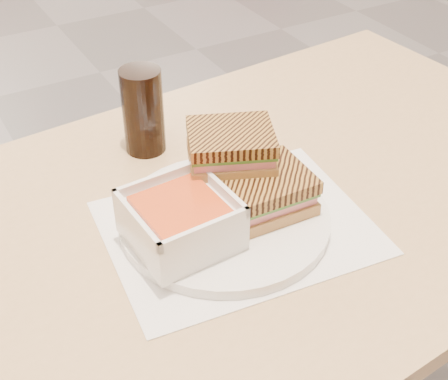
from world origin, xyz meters
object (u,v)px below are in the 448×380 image
main_table (240,259)px  plate (224,219)px  panini_lower (263,191)px  cola_glass (143,111)px  soup_bowl (181,222)px

main_table → plate: plate is taller
panini_lower → plate: bearing=167.5°
main_table → cola_glass: (-0.06, 0.20, 0.18)m
main_table → plate: 0.14m
soup_bowl → cola_glass: cola_glass is taller
plate → panini_lower: size_ratio=2.27×
plate → cola_glass: size_ratio=2.08×
plate → soup_bowl: soup_bowl is taller
main_table → cola_glass: bearing=107.3°
main_table → plate: bearing=-145.6°
panini_lower → main_table: bearing=99.8°
cola_glass → main_table: bearing=-72.7°
soup_bowl → cola_glass: bearing=76.5°
panini_lower → cola_glass: 0.25m
main_table → panini_lower: size_ratio=9.69×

